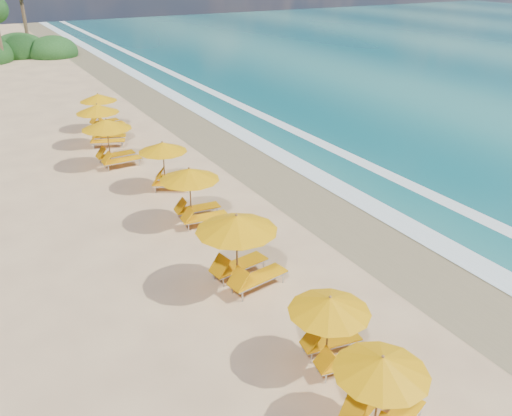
# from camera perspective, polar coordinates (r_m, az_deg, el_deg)

# --- Properties ---
(ground) EXTENTS (160.00, 160.00, 0.00)m
(ground) POSITION_cam_1_polar(r_m,az_deg,el_deg) (19.62, 0.00, -3.17)
(ground) COLOR #D8B27F
(ground) RESTS_ON ground
(wet_sand) EXTENTS (4.00, 160.00, 0.01)m
(wet_sand) POSITION_cam_1_polar(r_m,az_deg,el_deg) (21.64, 9.29, -0.67)
(wet_sand) COLOR #897851
(wet_sand) RESTS_ON ground
(surf_foam) EXTENTS (4.00, 160.00, 0.01)m
(surf_foam) POSITION_cam_1_polar(r_m,az_deg,el_deg) (23.29, 14.55, 0.80)
(surf_foam) COLOR white
(surf_foam) RESTS_ON ground
(station_2) EXTENTS (2.65, 2.60, 2.06)m
(station_2) POSITION_cam_1_polar(r_m,az_deg,el_deg) (12.14, 13.35, -17.91)
(station_2) COLOR olive
(station_2) RESTS_ON ground
(station_3) EXTENTS (2.43, 2.30, 2.06)m
(station_3) POSITION_cam_1_polar(r_m,az_deg,el_deg) (13.51, 8.31, -12.28)
(station_3) COLOR olive
(station_3) RESTS_ON ground
(station_4) EXTENTS (3.00, 2.85, 2.52)m
(station_4) POSITION_cam_1_polar(r_m,az_deg,el_deg) (16.24, -1.51, -3.94)
(station_4) COLOR olive
(station_4) RESTS_ON ground
(station_5) EXTENTS (2.61, 2.45, 2.30)m
(station_5) POSITION_cam_1_polar(r_m,az_deg,el_deg) (20.36, -6.57, 1.78)
(station_5) COLOR olive
(station_5) RESTS_ON ground
(station_6) EXTENTS (2.90, 2.90, 2.16)m
(station_6) POSITION_cam_1_polar(r_m,az_deg,el_deg) (23.79, -9.43, 4.89)
(station_6) COLOR olive
(station_6) RESTS_ON ground
(station_7) EXTENTS (2.67, 2.48, 2.42)m
(station_7) POSITION_cam_1_polar(r_m,az_deg,el_deg) (26.99, -15.12, 7.13)
(station_7) COLOR olive
(station_7) RESTS_ON ground
(station_8) EXTENTS (2.98, 2.93, 2.33)m
(station_8) POSITION_cam_1_polar(r_m,az_deg,el_deg) (30.28, -16.09, 8.83)
(station_8) COLOR olive
(station_8) RESTS_ON ground
(station_9) EXTENTS (2.57, 2.43, 2.19)m
(station_9) POSITION_cam_1_polar(r_m,az_deg,el_deg) (33.39, -16.09, 10.16)
(station_9) COLOR olive
(station_9) RESTS_ON ground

